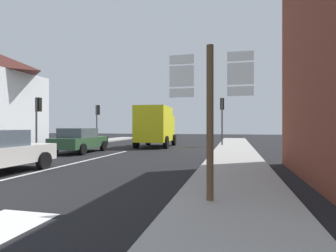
# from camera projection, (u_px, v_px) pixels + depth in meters

# --- Properties ---
(ground_plane) EXTENTS (80.00, 80.00, 0.00)m
(ground_plane) POSITION_uv_depth(u_px,v_px,m) (112.00, 155.00, 15.44)
(ground_plane) COLOR black
(sidewalk_right) EXTENTS (2.47, 44.00, 0.14)m
(sidewalk_right) POSITION_uv_depth(u_px,v_px,m) (235.00, 161.00, 11.93)
(sidewalk_right) COLOR #9E9B96
(sidewalk_right) RESTS_ON ground
(lane_centre_stripe) EXTENTS (0.16, 12.00, 0.01)m
(lane_centre_stripe) POSITION_uv_depth(u_px,v_px,m) (71.00, 164.00, 11.55)
(lane_centre_stripe) COLOR silver
(lane_centre_stripe) RESTS_ON ground
(sedan_far) EXTENTS (2.10, 4.27, 1.47)m
(sedan_far) POSITION_uv_depth(u_px,v_px,m) (80.00, 140.00, 16.57)
(sedan_far) COLOR #2D5133
(sedan_far) RESTS_ON ground
(delivery_truck) EXTENTS (2.69, 5.10, 3.05)m
(delivery_truck) POSITION_uv_depth(u_px,v_px,m) (156.00, 125.00, 21.15)
(delivery_truck) COLOR yellow
(delivery_truck) RESTS_ON ground
(route_sign_post) EXTENTS (1.66, 0.14, 3.20)m
(route_sign_post) POSITION_uv_depth(u_px,v_px,m) (210.00, 110.00, 5.44)
(route_sign_post) COLOR brown
(route_sign_post) RESTS_ON ground
(traffic_light_far_right) EXTENTS (0.30, 0.49, 3.78)m
(traffic_light_far_right) POSITION_uv_depth(u_px,v_px,m) (222.00, 111.00, 21.42)
(traffic_light_far_right) COLOR #47474C
(traffic_light_far_right) RESTS_ON ground
(traffic_light_near_left) EXTENTS (0.30, 0.49, 3.45)m
(traffic_light_near_left) POSITION_uv_depth(u_px,v_px,m) (38.00, 111.00, 17.87)
(traffic_light_near_left) COLOR #47474C
(traffic_light_near_left) RESTS_ON ground
(traffic_light_far_left) EXTENTS (0.30, 0.49, 3.55)m
(traffic_light_far_left) POSITION_uv_depth(u_px,v_px,m) (98.00, 115.00, 25.65)
(traffic_light_far_left) COLOR #47474C
(traffic_light_far_left) RESTS_ON ground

